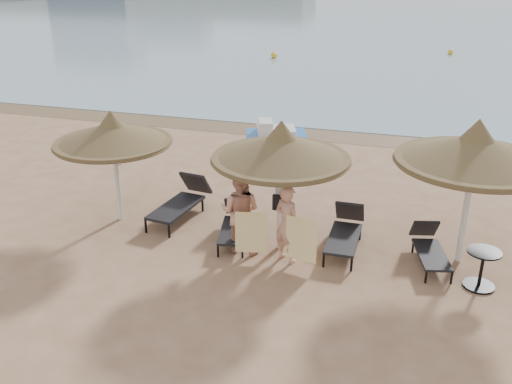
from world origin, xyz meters
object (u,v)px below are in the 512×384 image
lounger_near_left (235,223)px  lounger_near_right (345,231)px  person_right (287,218)px  lounger_far_left (182,200)px  person_left (240,205)px  pedal_boat (275,137)px  side_table (481,270)px  palapa_left (112,134)px  palapa_center (281,148)px  palapa_right (475,150)px  lounger_far_right (429,247)px

lounger_near_left → lounger_near_right: (2.45, 0.28, 0.04)m
person_right → lounger_far_left: bearing=3.3°
person_left → pedal_boat: size_ratio=0.97×
side_table → person_right: 3.87m
palapa_left → person_left: (3.26, -0.65, -1.09)m
person_right → lounger_near_left: bearing=2.1°
side_table → lounger_near_right: bearing=161.9°
palapa_left → palapa_center: bearing=-4.3°
lounger_near_right → person_right: size_ratio=0.97×
lounger_far_left → palapa_center: bearing=-11.2°
person_right → palapa_right: bearing=-135.5°
lounger_far_right → lounger_near_left: bearing=168.0°
palapa_left → lounger_far_right: (7.18, 0.02, -1.82)m
person_left → palapa_center: bearing=-155.7°
lounger_far_right → person_left: 4.04m
lounger_far_left → person_left: person_left is taller
lounger_near_right → person_left: bearing=-159.4°
palapa_left → lounger_far_left: 2.29m
lounger_far_right → side_table: side_table is taller
palapa_right → lounger_far_left: (-6.42, 0.37, -2.03)m
lounger_far_left → person_left: bearing=-25.9°
palapa_right → lounger_near_right: (-2.38, -0.06, -2.06)m
lounger_near_left → person_right: 1.65m
lounger_near_left → person_right: bearing=-38.4°
lounger_far_right → side_table: 1.22m
palapa_left → lounger_near_left: bearing=-2.3°
lounger_far_right → person_left: bearing=175.8°
person_left → person_right: person_left is taller
lounger_near_right → palapa_center: bearing=-161.0°
lounger_near_left → lounger_far_right: bearing=-10.4°
palapa_left → pedal_boat: bearing=71.2°
palapa_left → lounger_far_right: size_ratio=1.59×
side_table → pedal_boat: pedal_boat is taller
person_right → lounger_far_right: bearing=-135.9°
lounger_far_left → palapa_right: bearing=4.0°
lounger_near_left → side_table: 5.22m
palapa_left → palapa_center: (4.05, -0.31, 0.14)m
person_left → pedal_boat: person_left is taller
lounger_near_left → person_left: size_ratio=0.85×
lounger_near_right → pedal_boat: (-3.23, 6.24, -0.05)m
lounger_near_left → palapa_right: bearing=-8.2°
lounger_near_right → side_table: 2.88m
side_table → person_left: 4.93m
palapa_center → lounger_near_left: 2.24m
palapa_right → side_table: bearing=-69.6°
palapa_right → lounger_far_left: bearing=176.7°
side_table → pedal_boat: bearing=129.9°
palapa_left → lounger_far_left: bearing=23.2°
palapa_center → person_right: 1.43m
lounger_far_left → person_left: 2.35m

